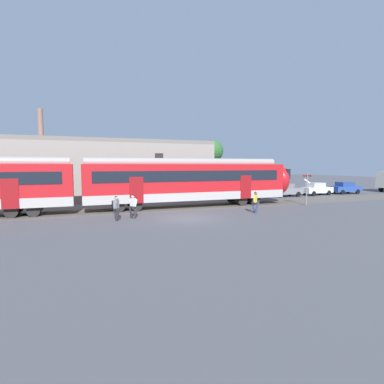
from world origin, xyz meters
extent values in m
plane|color=#515156|center=(0.00, 0.00, 0.00)|extent=(160.00, 160.00, 0.00)
cube|color=#605951|center=(-8.80, 5.52, 0.01)|extent=(80.00, 4.40, 0.01)
cube|color=#B7B2AD|center=(2.20, 5.52, 1.05)|extent=(18.00, 3.06, 0.70)
cube|color=red|center=(2.20, 5.52, 2.60)|extent=(18.00, 3.00, 2.40)
cube|color=black|center=(2.20, 4.00, 2.80)|extent=(16.56, 0.03, 0.90)
cube|color=maroon|center=(7.15, 4.00, 1.75)|extent=(1.10, 0.04, 2.10)
cube|color=maroon|center=(-2.75, 4.00, 1.75)|extent=(1.10, 0.04, 2.10)
cylinder|color=#9C9793|center=(2.20, 5.52, 3.98)|extent=(17.64, 0.70, 0.70)
cube|color=black|center=(-0.50, 5.52, 4.53)|extent=(0.70, 0.12, 0.40)
cylinder|color=black|center=(8.48, 5.52, 0.45)|extent=(0.90, 2.40, 0.90)
cylinder|color=black|center=(7.08, 5.52, 0.45)|extent=(0.90, 2.40, 0.90)
cylinder|color=black|center=(-2.68, 5.52, 0.45)|extent=(0.90, 2.40, 0.90)
cylinder|color=black|center=(-4.08, 5.52, 0.45)|extent=(0.90, 2.40, 0.90)
ellipsoid|color=red|center=(11.75, 5.52, 2.25)|extent=(1.80, 2.85, 2.95)
cube|color=black|center=(12.10, 5.52, 2.85)|extent=(0.40, 2.40, 1.00)
cube|color=maroon|center=(-11.45, 4.00, 1.75)|extent=(1.10, 0.04, 2.10)
cylinder|color=black|center=(-10.12, 5.52, 0.45)|extent=(0.90, 2.40, 0.90)
cylinder|color=black|center=(-11.52, 5.52, 0.45)|extent=(0.90, 2.40, 0.90)
cylinder|color=#28282D|center=(-4.64, 0.60, 0.43)|extent=(0.37, 0.33, 0.87)
cylinder|color=#28282D|center=(-4.75, 0.92, 0.43)|extent=(0.37, 0.33, 0.87)
cube|color=gray|center=(-4.69, 0.76, 1.14)|extent=(0.41, 0.43, 0.56)
cylinder|color=gray|center=(-4.63, 0.98, 1.09)|extent=(0.25, 0.22, 0.52)
cylinder|color=gray|center=(-4.76, 0.54, 1.09)|extent=(0.25, 0.22, 0.52)
sphere|color=tan|center=(-4.68, 0.75, 1.53)|extent=(0.22, 0.22, 0.22)
sphere|color=black|center=(-4.69, 0.76, 1.56)|extent=(0.20, 0.20, 0.20)
cube|color=black|center=(-4.84, 0.87, 1.16)|extent=(0.30, 0.32, 0.40)
cylinder|color=#28282D|center=(-3.66, 1.29, 0.43)|extent=(0.38, 0.32, 0.87)
cylinder|color=#28282D|center=(-3.33, 1.29, 0.43)|extent=(0.38, 0.32, 0.87)
cube|color=silver|center=(-3.49, 1.29, 1.14)|extent=(0.40, 0.43, 0.56)
cylinder|color=silver|center=(-3.31, 1.15, 1.09)|extent=(0.26, 0.21, 0.52)
cylinder|color=silver|center=(-3.68, 1.43, 1.09)|extent=(0.26, 0.21, 0.52)
sphere|color=beige|center=(-3.51, 1.28, 1.53)|extent=(0.22, 0.22, 0.22)
sphere|color=black|center=(-3.49, 1.29, 1.56)|extent=(0.20, 0.20, 0.20)
cube|color=black|center=(-3.34, 1.38, 1.16)|extent=(0.29, 0.32, 0.40)
cylinder|color=navy|center=(5.83, 0.12, 0.43)|extent=(0.37, 0.34, 0.87)
cylinder|color=navy|center=(5.74, 0.44, 0.43)|extent=(0.37, 0.34, 0.87)
cube|color=gold|center=(5.79, 0.28, 1.14)|extent=(0.42, 0.43, 0.56)
cylinder|color=gold|center=(5.87, 0.49, 1.09)|extent=(0.25, 0.23, 0.52)
cylinder|color=gold|center=(5.70, 0.06, 1.09)|extent=(0.25, 0.23, 0.52)
sphere|color=brown|center=(5.80, 0.26, 1.53)|extent=(0.22, 0.22, 0.22)
sphere|color=black|center=(5.79, 0.28, 1.56)|extent=(0.20, 0.20, 0.20)
cube|color=gray|center=(15.94, 9.68, 0.64)|extent=(4.01, 1.65, 0.68)
cube|color=slate|center=(15.79, 9.67, 1.26)|extent=(1.91, 1.45, 0.56)
cube|color=black|center=(16.74, 9.68, 1.22)|extent=(0.12, 1.37, 0.48)
cylinder|color=black|center=(17.17, 10.46, 0.30)|extent=(0.60, 0.20, 0.60)
cylinder|color=black|center=(17.18, 8.90, 0.30)|extent=(0.60, 0.20, 0.60)
cylinder|color=black|center=(14.69, 10.45, 0.30)|extent=(0.60, 0.20, 0.60)
cylinder|color=black|center=(14.70, 8.89, 0.30)|extent=(0.60, 0.20, 0.60)
cube|color=silver|center=(20.70, 9.75, 0.64)|extent=(4.07, 1.83, 0.68)
cube|color=silver|center=(20.55, 9.74, 1.26)|extent=(1.97, 1.53, 0.56)
cube|color=black|center=(21.50, 9.79, 1.22)|extent=(0.18, 1.37, 0.48)
cylinder|color=black|center=(21.90, 10.58, 0.30)|extent=(0.61, 0.23, 0.60)
cylinder|color=black|center=(21.97, 9.03, 0.30)|extent=(0.61, 0.23, 0.60)
cylinder|color=black|center=(19.42, 10.47, 0.30)|extent=(0.61, 0.23, 0.60)
cylinder|color=black|center=(19.50, 8.91, 0.30)|extent=(0.61, 0.23, 0.60)
cube|color=#284799|center=(25.59, 9.83, 0.64)|extent=(4.06, 1.80, 0.68)
cube|color=navy|center=(25.44, 9.84, 1.26)|extent=(1.96, 1.52, 0.56)
cube|color=black|center=(26.39, 9.80, 1.22)|extent=(0.18, 1.37, 0.48)
cylinder|color=black|center=(26.86, 10.56, 0.30)|extent=(0.61, 0.22, 0.60)
cylinder|color=black|center=(26.80, 9.00, 0.30)|extent=(0.61, 0.22, 0.60)
cylinder|color=black|center=(24.39, 10.66, 0.30)|extent=(0.61, 0.22, 0.60)
cylinder|color=black|center=(24.32, 9.11, 0.30)|extent=(0.61, 0.22, 0.60)
cylinder|color=black|center=(32.91, 10.40, 0.42)|extent=(0.86, 0.30, 0.84)
cylinder|color=gray|center=(12.72, 2.51, 1.50)|extent=(0.11, 0.11, 3.00)
cube|color=black|center=(12.72, 2.51, 2.75)|extent=(0.80, 0.10, 0.10)
sphere|color=red|center=(12.34, 2.45, 2.75)|extent=(0.20, 0.20, 0.20)
sphere|color=red|center=(13.10, 2.45, 2.75)|extent=(0.20, 0.20, 0.20)
cube|color=white|center=(12.72, 2.48, 2.25)|extent=(0.72, 0.03, 0.48)
cube|color=gray|center=(-3.74, 13.50, 3.00)|extent=(21.98, 5.00, 6.00)
cube|color=gray|center=(-3.74, 13.50, 6.20)|extent=(21.98, 5.00, 0.40)
cylinder|color=#8C6656|center=(-10.33, 13.50, 7.60)|extent=(0.50, 0.50, 3.20)
cylinder|color=brown|center=(10.04, 17.67, 2.30)|extent=(0.32, 0.32, 4.61)
sphere|color=#2D662D|center=(10.04, 17.67, 5.64)|extent=(2.96, 2.96, 2.96)
camera|label=1|loc=(-6.95, -19.54, 3.71)|focal=28.00mm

